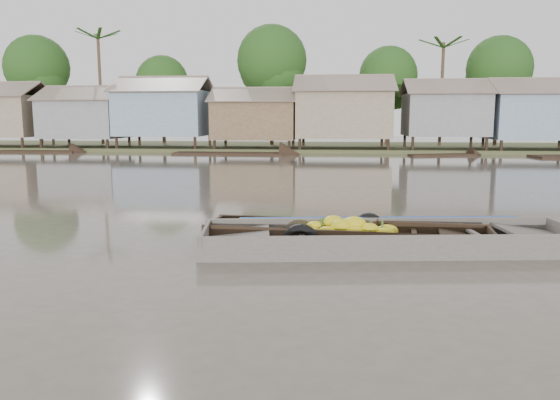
{
  "coord_description": "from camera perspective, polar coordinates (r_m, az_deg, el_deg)",
  "views": [
    {
      "loc": [
        1.71,
        -9.85,
        2.52
      ],
      "look_at": [
        0.66,
        1.25,
        0.8
      ],
      "focal_mm": 35.0,
      "sensor_mm": 36.0,
      "label": 1
    }
  ],
  "objects": [
    {
      "name": "viewer_boat",
      "position": [
        10.72,
        11.32,
        -4.71
      ],
      "size": [
        7.32,
        2.74,
        0.58
      ],
      "rotation": [
        0.0,
        0.0,
        0.13
      ],
      "color": "#49433E",
      "rests_on": "ground"
    },
    {
      "name": "banana_boat",
      "position": [
        10.9,
        6.53,
        -3.84
      ],
      "size": [
        5.72,
        1.95,
        0.79
      ],
      "rotation": [
        0.0,
        0.0,
        -0.11
      ],
      "color": "black",
      "rests_on": "ground"
    },
    {
      "name": "distant_boats",
      "position": [
        34.22,
        14.48,
        4.2
      ],
      "size": [
        47.1,
        14.98,
        0.35
      ],
      "color": "black",
      "rests_on": "ground"
    },
    {
      "name": "ground",
      "position": [
        10.31,
        -4.34,
        -5.4
      ],
      "size": [
        120.0,
        120.0,
        0.0
      ],
      "primitive_type": "plane",
      "color": "#4E453B",
      "rests_on": "ground"
    },
    {
      "name": "riverbank",
      "position": [
        41.73,
        7.33,
        9.47
      ],
      "size": [
        120.0,
        12.47,
        10.22
      ],
      "color": "#384723",
      "rests_on": "ground"
    }
  ]
}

